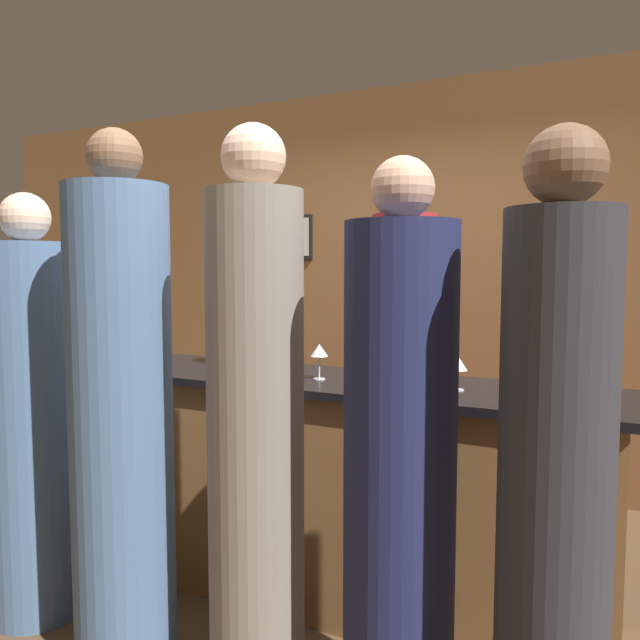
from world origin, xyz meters
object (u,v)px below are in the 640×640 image
ice_bucket (224,344)px  guest_4 (256,433)px  guest_2 (555,501)px  bartender (403,373)px  guest_1 (121,420)px  guest_0 (400,476)px  wine_bottle_0 (397,355)px  guest_3 (33,424)px

ice_bucket → guest_4: bearing=-49.0°
guest_2 → ice_bucket: bearing=151.9°
bartender → guest_1: guest_1 is taller
guest_0 → guest_4: size_ratio=0.93×
guest_4 → ice_bucket: 1.14m
guest_2 → guest_0: bearing=168.9°
guest_0 → wine_bottle_0: (-0.28, 0.75, 0.27)m
guest_1 → guest_2: (1.54, 0.00, -0.05)m
bartender → ice_bucket: 0.99m
guest_1 → ice_bucket: bearing=101.6°
guest_2 → guest_3: size_ratio=1.03×
guest_1 → wine_bottle_0: guest_1 is taller
guest_1 → guest_2: size_ratio=1.08×
guest_4 → guest_2: bearing=-4.2°
guest_4 → guest_0: bearing=2.2°
guest_0 → guest_4: 0.53m
bartender → guest_1: 1.62m
guest_0 → guest_2: 0.48m
bartender → guest_2: (0.95, -1.51, -0.05)m
bartender → guest_4: size_ratio=1.01×
wine_bottle_0 → bartender: bearing=107.0°
guest_0 → guest_1: 1.08m
bartender → guest_0: size_ratio=1.09×
ice_bucket → bartender: bearing=36.9°
wine_bottle_0 → ice_bucket: size_ratio=1.49×
guest_2 → wine_bottle_0: guest_2 is taller
wine_bottle_0 → guest_3: bearing=-150.7°
guest_1 → guest_2: guest_1 is taller
wine_bottle_0 → ice_bucket: 0.98m
guest_3 → wine_bottle_0: size_ratio=6.16×
bartender → wine_bottle_0: (0.20, -0.66, 0.19)m
bartender → ice_bucket: (-0.78, -0.58, 0.18)m
guest_1 → ice_bucket: 0.96m
bartender → wine_bottle_0: bartender is taller
guest_3 → wine_bottle_0: guest_3 is taller
guest_1 → guest_0: bearing=4.9°
guest_1 → wine_bottle_0: size_ratio=6.81×
ice_bucket → guest_2: bearing=-28.1°
guest_3 → guest_4: size_ratio=0.92×
guest_1 → ice_bucket: size_ratio=10.11×
guest_2 → guest_1: bearing=-180.0°
guest_2 → wine_bottle_0: size_ratio=6.32×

